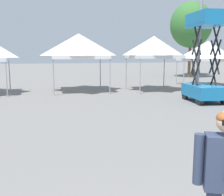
% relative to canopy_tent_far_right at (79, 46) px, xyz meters
% --- Properties ---
extents(canopy_tent_far_right, '(3.56, 3.56, 3.62)m').
position_rel_canopy_tent_far_right_xyz_m(canopy_tent_far_right, '(0.00, 0.00, 0.00)').
color(canopy_tent_far_right, '#9E9EA3').
rests_on(canopy_tent_far_right, ground).
extents(canopy_tent_behind_left, '(3.00, 3.00, 3.49)m').
position_rel_canopy_tent_far_right_xyz_m(canopy_tent_behind_left, '(4.70, -0.86, -0.05)').
color(canopy_tent_behind_left, '#9E9EA3').
rests_on(canopy_tent_behind_left, ground).
extents(canopy_tent_behind_center, '(3.47, 3.47, 3.30)m').
position_rel_canopy_tent_far_right_xyz_m(canopy_tent_behind_center, '(9.57, 0.53, -0.27)').
color(canopy_tent_behind_center, '#9E9EA3').
rests_on(canopy_tent_behind_center, ground).
extents(scissor_lift, '(1.65, 2.44, 4.32)m').
position_rel_canopy_tent_far_right_xyz_m(scissor_lift, '(5.40, -5.56, -1.55)').
color(scissor_lift, black).
rests_on(scissor_lift, ground).
extents(person_foreground, '(0.60, 0.40, 1.78)m').
position_rel_canopy_tent_far_right_xyz_m(person_foreground, '(-0.57, -15.08, -1.81)').
color(person_foreground, '#33384C').
rests_on(person_foreground, ground).
extents(tree_behind_tents_center, '(3.25, 3.25, 7.26)m').
position_rel_canopy_tent_far_right_xyz_m(tree_behind_tents_center, '(14.24, 10.13, 2.60)').
color(tree_behind_tents_center, brown).
rests_on(tree_behind_tents_center, ground).
extents(tree_behind_tents_right, '(4.10, 4.10, 7.48)m').
position_rel_canopy_tent_far_right_xyz_m(tree_behind_tents_right, '(12.27, 7.65, 2.37)').
color(tree_behind_tents_right, brown).
rests_on(tree_behind_tents_right, ground).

